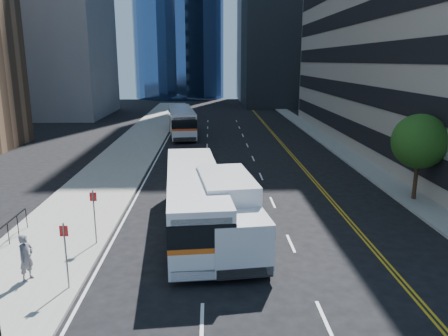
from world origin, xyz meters
name	(u,v)px	position (x,y,z in m)	size (l,w,h in m)	color
ground	(288,263)	(0.00, 0.00, 0.00)	(160.00, 160.00, 0.00)	black
sidewalk_west	(135,147)	(-10.50, 25.00, 0.07)	(5.00, 90.00, 0.15)	gray
sidewalk_east	(335,146)	(9.00, 25.00, 0.07)	(2.00, 90.00, 0.15)	gray
street_tree	(420,141)	(9.00, 8.00, 3.64)	(3.20, 3.20, 5.10)	#332114
bus_front	(194,199)	(-4.00, 3.78, 1.63)	(3.51, 11.78, 2.99)	silver
bus_rear	(181,121)	(-6.43, 32.35, 1.63)	(3.89, 11.81, 2.99)	silver
box_truck	(230,213)	(-2.36, 1.52, 1.67)	(3.08, 6.84, 3.16)	silver
pedestrian	(26,258)	(-10.11, -1.36, 1.05)	(0.66, 0.43, 1.80)	#59585F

